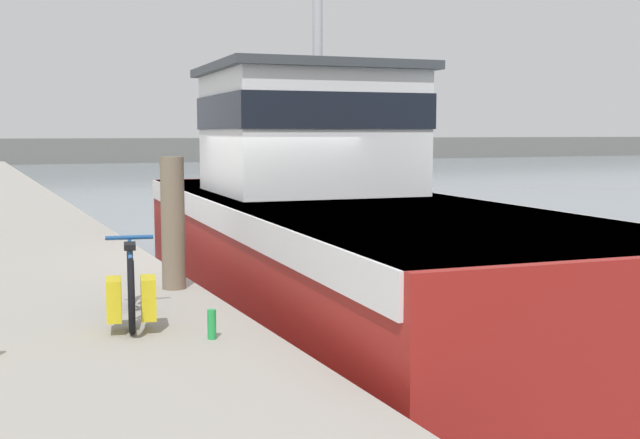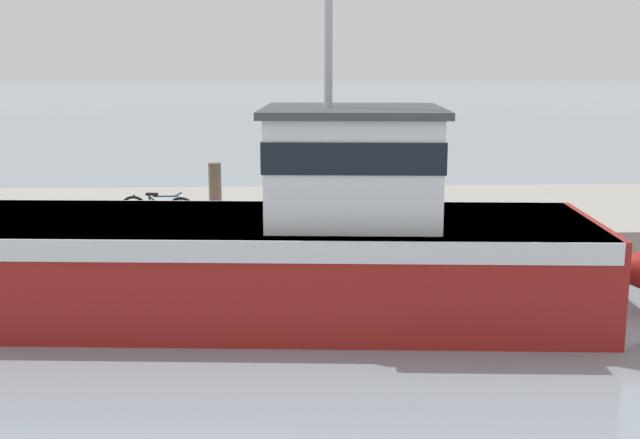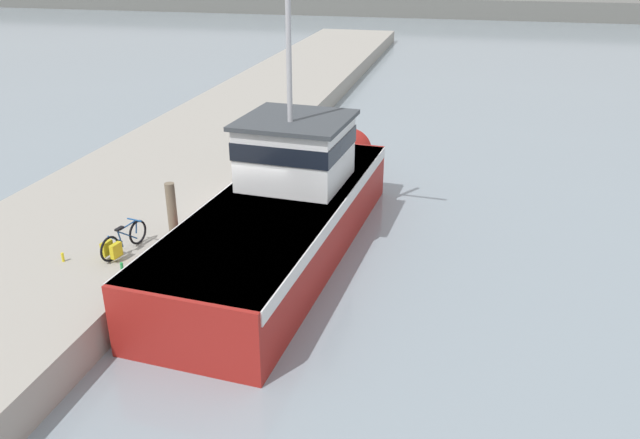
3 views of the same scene
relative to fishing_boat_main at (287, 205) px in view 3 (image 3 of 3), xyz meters
The scene contains 7 objects.
ground_plane 1.67m from the fishing_boat_main, 160.24° to the left, with size 320.00×320.00×0.00m, color #84939E.
dock_pier 5.53m from the fishing_boat_main, behind, with size 6.30×80.00×0.89m, color #A39E93.
fishing_boat_main is the anchor object (origin of this frame).
bicycle_touring 4.57m from the fishing_boat_main, 136.63° to the right, with size 0.61×1.64×0.70m.
mooring_post 3.13m from the fishing_boat_main, 146.39° to the right, with size 0.25×0.25×1.41m, color #756651.
water_bottle_by_bike 5.88m from the fishing_boat_main, 139.80° to the right, with size 0.07×0.07×0.22m, color yellow.
water_bottle_on_curb 4.86m from the fishing_boat_main, 125.69° to the right, with size 0.07×0.07×0.24m, color green.
Camera 3 is at (5.68, -15.58, 7.91)m, focal length 35.00 mm.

